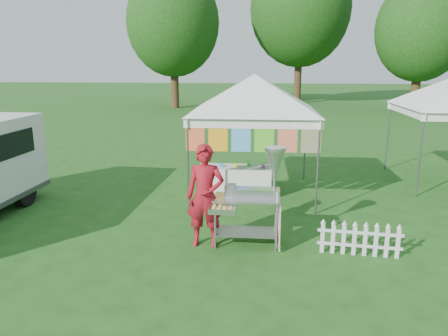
{
  "coord_description": "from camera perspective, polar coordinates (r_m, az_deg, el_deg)",
  "views": [
    {
      "loc": [
        0.17,
        -7.23,
        3.31
      ],
      "look_at": [
        -0.59,
        1.7,
        1.1
      ],
      "focal_mm": 35.0,
      "sensor_mm": 36.0,
      "label": 1
    }
  ],
  "objects": [
    {
      "name": "ground",
      "position": [
        7.95,
        3.23,
        -10.76
      ],
      "size": [
        120.0,
        120.0,
        0.0
      ],
      "primitive_type": "plane",
      "color": "#204E16",
      "rests_on": "ground"
    },
    {
      "name": "tree_right",
      "position": [
        30.9,
        24.4,
        16.14
      ],
      "size": [
        5.6,
        5.6,
        8.42
      ],
      "color": "#3C2A15",
      "rests_on": "ground"
    },
    {
      "name": "donut_cart",
      "position": [
        7.84,
        4.37,
        -2.73
      ],
      "size": [
        1.33,
        0.88,
        1.83
      ],
      "rotation": [
        0.0,
        0.0,
        -0.01
      ],
      "color": "gray",
      "rests_on": "ground"
    },
    {
      "name": "vendor",
      "position": [
        7.86,
        -2.47,
        -3.69
      ],
      "size": [
        0.7,
        0.47,
        1.88
      ],
      "primitive_type": "imported",
      "rotation": [
        0.0,
        0.0,
        -0.02
      ],
      "color": "maroon",
      "rests_on": "ground"
    },
    {
      "name": "tree_left",
      "position": [
        31.93,
        -6.66,
        18.29
      ],
      "size": [
        6.4,
        6.4,
        9.53
      ],
      "color": "#3C2A15",
      "rests_on": "ground"
    },
    {
      "name": "canopy_main",
      "position": [
        10.73,
        4.02,
        12.1
      ],
      "size": [
        4.24,
        4.24,
        3.45
      ],
      "color": "#59595E",
      "rests_on": "ground"
    },
    {
      "name": "tree_mid",
      "position": [
        35.55,
        9.97,
        19.83
      ],
      "size": [
        7.6,
        7.6,
        11.52
      ],
      "color": "#3C2A15",
      "rests_on": "ground"
    },
    {
      "name": "picket_fence",
      "position": [
        8.01,
        17.29,
        -8.96
      ],
      "size": [
        1.43,
        0.19,
        0.56
      ],
      "rotation": [
        0.0,
        0.0,
        -0.11
      ],
      "color": "silver",
      "rests_on": "ground"
    },
    {
      "name": "display_table",
      "position": [
        10.96,
        1.45,
        -1.7
      ],
      "size": [
        1.8,
        0.7,
        0.74
      ],
      "primitive_type": "cube",
      "color": "white",
      "rests_on": "ground"
    }
  ]
}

